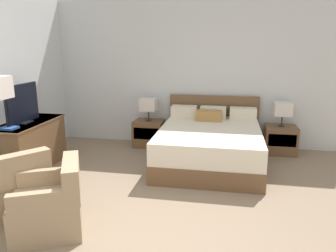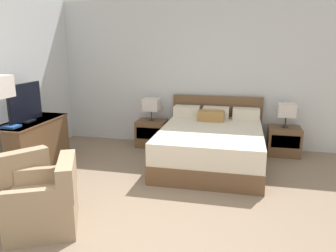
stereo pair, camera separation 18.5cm
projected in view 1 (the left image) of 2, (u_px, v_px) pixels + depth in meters
ground_plane at (132, 252)px, 3.12m from camera, size 10.85×10.85×0.00m
wall_back at (185, 74)px, 6.27m from camera, size 6.21×0.06×2.75m
bed at (210, 144)px, 5.40m from camera, size 1.68×2.09×0.99m
nightstand_left at (149, 133)px, 6.35m from camera, size 0.56×0.46×0.50m
nightstand_right at (280, 140)px, 5.91m from camera, size 0.56×0.46×0.50m
table_lamp_left at (148, 105)px, 6.21m from camera, size 0.30×0.30×0.43m
table_lamp_right at (283, 109)px, 5.78m from camera, size 0.30×0.30×0.43m
dresser at (30, 145)px, 5.14m from camera, size 0.57×1.32×0.76m
tv at (22, 104)px, 4.91m from camera, size 0.18×0.76×0.59m
book_red_cover at (9, 128)px, 4.61m from camera, size 0.23×0.20×0.03m
armchair_by_window at (15, 188)px, 3.84m from camera, size 0.96×0.96×0.76m
armchair_companion at (51, 206)px, 3.42m from camera, size 0.92×0.91×0.76m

